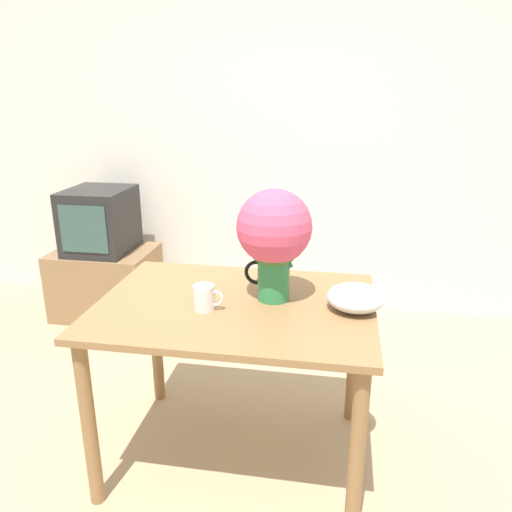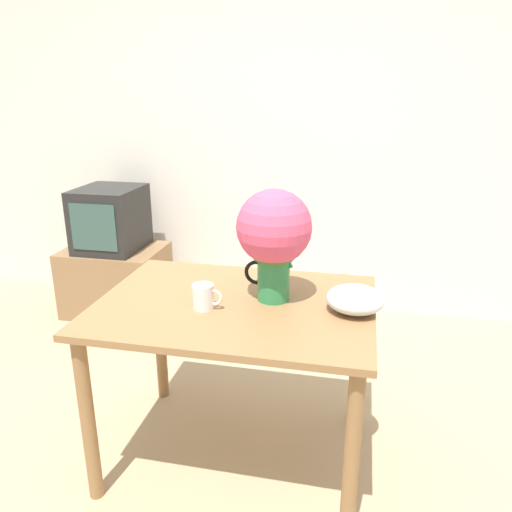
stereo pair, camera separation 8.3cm
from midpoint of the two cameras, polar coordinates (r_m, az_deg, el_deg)
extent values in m
plane|color=tan|center=(2.44, -2.52, -24.48)|extent=(12.00, 12.00, 0.00)
cube|color=silver|center=(3.80, 5.13, 13.06)|extent=(8.00, 0.05, 2.60)
cube|color=olive|center=(2.16, -1.25, -5.64)|extent=(1.18, 0.88, 0.03)
cylinder|color=olive|center=(2.24, -17.62, -17.48)|extent=(0.06, 0.06, 0.76)
cylinder|color=olive|center=(2.01, 12.15, -21.75)|extent=(0.06, 0.06, 0.76)
cylinder|color=olive|center=(2.81, -10.08, -8.88)|extent=(0.06, 0.06, 0.76)
cylinder|color=olive|center=(2.63, 12.33, -11.08)|extent=(0.06, 0.06, 0.76)
cylinder|color=#2D844C|center=(2.14, 3.13, -2.32)|extent=(0.14, 0.14, 0.21)
cone|color=#2D844C|center=(2.11, 4.75, -0.53)|extent=(0.05, 0.05, 0.05)
torus|color=black|center=(2.15, 1.22, -1.91)|extent=(0.11, 0.02, 0.11)
sphere|color=#3D7033|center=(2.09, 3.21, 1.85)|extent=(0.24, 0.24, 0.24)
sphere|color=#DB4C70|center=(2.08, 3.24, 3.32)|extent=(0.32, 0.32, 0.32)
cylinder|color=white|center=(2.08, -4.91, -4.66)|extent=(0.09, 0.09, 0.11)
torus|color=white|center=(2.07, -3.67, -4.77)|extent=(0.07, 0.01, 0.07)
ellipsoid|color=silver|center=(2.10, 12.39, -4.86)|extent=(0.24, 0.24, 0.10)
cube|color=#8E6B47|center=(4.00, -15.09, -2.64)|extent=(0.73, 0.54, 0.51)
cube|color=black|center=(3.86, -15.70, 4.12)|extent=(0.44, 0.49, 0.46)
cube|color=#33514C|center=(3.65, -17.48, 3.12)|extent=(0.34, 0.01, 0.33)
camera|label=1|loc=(0.04, -88.88, 0.38)|focal=35.00mm
camera|label=2|loc=(0.04, 91.12, -0.38)|focal=35.00mm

